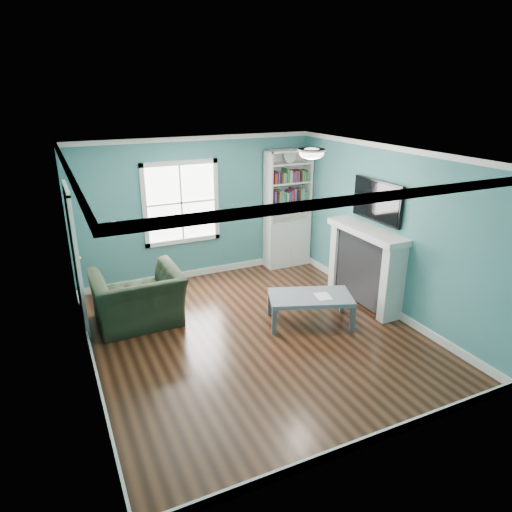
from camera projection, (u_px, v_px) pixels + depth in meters
name	position (u px, v px, depth m)	size (l,w,h in m)	color
floor	(255.00, 334.00, 6.66)	(5.00, 5.00, 0.00)	black
room_walls	(255.00, 231.00, 6.12)	(5.00, 5.00, 5.00)	teal
trim	(255.00, 255.00, 6.24)	(4.50, 5.00, 2.60)	white
window	(181.00, 203.00, 8.15)	(1.40, 0.06, 1.50)	white
bookshelf	(287.00, 220.00, 9.00)	(0.90, 0.35, 2.31)	silver
fireplace	(365.00, 267.00, 7.44)	(0.44, 1.58, 1.30)	black
tv	(377.00, 201.00, 7.11)	(0.06, 1.10, 0.65)	black
door	(75.00, 258.00, 6.60)	(0.12, 0.98, 2.17)	silver
ceiling_fixture	(312.00, 153.00, 6.23)	(0.38, 0.38, 0.15)	white
light_switch	(114.00, 224.00, 7.76)	(0.08, 0.01, 0.12)	white
recliner	(137.00, 290.00, 6.80)	(1.27, 0.83, 1.11)	black
coffee_table	(310.00, 299.00, 6.88)	(1.39, 1.06, 0.45)	#495057
paper_sheet	(323.00, 296.00, 6.83)	(0.21, 0.27, 0.00)	white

